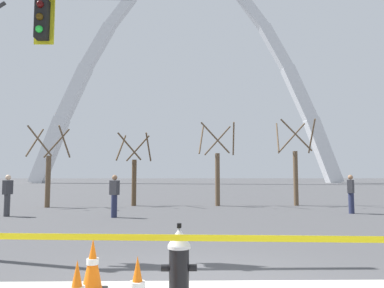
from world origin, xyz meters
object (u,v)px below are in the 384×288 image
object	(u,v)px
fire_hydrant	(179,264)
monument_arch	(187,82)
traffic_cone_mid_sidewalk	(93,266)
pedestrian_standing_center	(7,195)
pedestrian_walking_left	(351,194)
pedestrian_walking_right	(114,195)

from	to	relation	value
fire_hydrant	monument_arch	distance (m)	60.56
fire_hydrant	monument_arch	world-z (taller)	monument_arch
traffic_cone_mid_sidewalk	pedestrian_standing_center	distance (m)	10.44
pedestrian_standing_center	fire_hydrant	bearing A→B (deg)	-53.61
fire_hydrant	pedestrian_standing_center	xyz separation A→B (m)	(-6.78, 9.20, 0.35)
pedestrian_walking_left	pedestrian_walking_right	distance (m)	9.59
traffic_cone_mid_sidewalk	monument_arch	world-z (taller)	monument_arch
fire_hydrant	pedestrian_walking_right	xyz separation A→B (m)	(-2.59, 8.80, 0.35)
traffic_cone_mid_sidewalk	pedestrian_walking_left	bearing A→B (deg)	49.60
fire_hydrant	traffic_cone_mid_sidewalk	distance (m)	1.28
traffic_cone_mid_sidewalk	monument_arch	bearing A→B (deg)	88.41
pedestrian_walking_left	fire_hydrant	bearing A→B (deg)	-124.86
pedestrian_walking_left	pedestrian_walking_right	bearing A→B (deg)	-173.10
traffic_cone_mid_sidewalk	pedestrian_walking_left	world-z (taller)	pedestrian_walking_left
pedestrian_walking_left	pedestrian_walking_right	size ratio (longest dim) A/B	1.00
fire_hydrant	pedestrian_walking_right	bearing A→B (deg)	106.42
pedestrian_walking_left	pedestrian_standing_center	size ratio (longest dim) A/B	1.00
monument_arch	pedestrian_standing_center	bearing A→B (deg)	-98.37
monument_arch	pedestrian_walking_left	size ratio (longest dim) A/B	34.39
monument_arch	pedestrian_walking_right	size ratio (longest dim) A/B	34.39
fire_hydrant	monument_arch	xyz separation A→B (m)	(0.39, 57.94, 17.61)
pedestrian_standing_center	traffic_cone_mid_sidewalk	bearing A→B (deg)	-57.73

